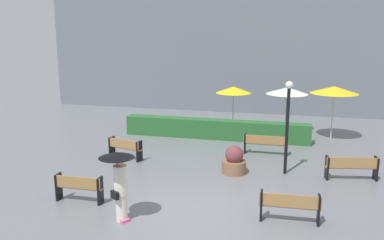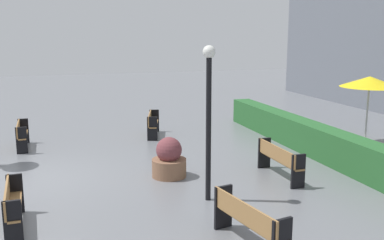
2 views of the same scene
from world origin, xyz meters
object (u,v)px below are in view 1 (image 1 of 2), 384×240
pedestrian_with_umbrella (119,176)px  lamp_post (288,117)px  bench_far_left (125,147)px  bench_far_right (352,166)px  patio_umbrella_yellow_far (334,90)px  bench_near_right (290,205)px  bench_back_row (265,143)px  bench_near_left (79,186)px  planter_pot (234,161)px  patio_umbrella_white (287,91)px  patio_umbrella_yellow (234,90)px

pedestrian_with_umbrella → lamp_post: 6.85m
bench_far_left → bench_far_right: bearing=-1.7°
lamp_post → pedestrian_with_umbrella: bearing=-129.9°
lamp_post → patio_umbrella_yellow_far: 6.21m
lamp_post → patio_umbrella_yellow_far: lamp_post is taller
bench_far_right → bench_far_left: size_ratio=1.17×
patio_umbrella_yellow_far → bench_near_right: bearing=-100.2°
bench_back_row → bench_far_left: (-5.65, -2.13, -0.01)m
bench_near_left → bench_near_right: size_ratio=0.92×
planter_pot → patio_umbrella_white: bearing=77.3°
bench_near_left → patio_umbrella_yellow_far: 13.23m
patio_umbrella_white → pedestrian_with_umbrella: bearing=-108.8°
bench_back_row → lamp_post: 2.98m
planter_pot → patio_umbrella_white: size_ratio=0.45×
bench_back_row → patio_umbrella_yellow_far: size_ratio=0.72×
bench_far_right → bench_back_row: (-3.26, 2.39, 0.01)m
patio_umbrella_yellow_far → planter_pot: bearing=-121.9°
bench_far_right → lamp_post: size_ratio=0.54×
bench_near_left → bench_near_right: bench_near_left is taller
pedestrian_with_umbrella → planter_pot: bearing=62.6°
bench_back_row → planter_pot: planter_pot is taller
patio_umbrella_yellow → patio_umbrella_yellow_far: size_ratio=0.89×
lamp_post → bench_near_left: bearing=-144.9°
pedestrian_with_umbrella → patio_umbrella_yellow_far: size_ratio=0.77×
bench_back_row → bench_far_left: bench_back_row is taller
patio_umbrella_yellow → patio_umbrella_yellow_far: bearing=-10.0°
bench_near_right → patio_umbrella_white: 11.17m
bench_far_left → pedestrian_with_umbrella: (2.22, -5.39, 0.82)m
planter_pot → bench_far_left: bearing=172.8°
bench_far_right → patio_umbrella_yellow: bearing=128.1°
planter_pot → patio_umbrella_yellow_far: size_ratio=0.41×
lamp_post → bench_near_right: bearing=-86.5°
bench_near_right → patio_umbrella_yellow: 11.50m
pedestrian_with_umbrella → bench_near_left: bearing=153.8°
lamp_post → patio_umbrella_yellow: bearing=114.3°
planter_pot → bench_back_row: bearing=70.9°
planter_pot → pedestrian_with_umbrella: bearing=-117.4°
bench_near_right → pedestrian_with_umbrella: size_ratio=0.83×
bench_near_left → patio_umbrella_yellow_far: bearing=51.2°
bench_far_left → pedestrian_with_umbrella: 5.88m
bench_near_right → patio_umbrella_yellow_far: 10.33m
patio_umbrella_yellow → bench_near_right: bearing=-73.1°
lamp_post → patio_umbrella_yellow: lamp_post is taller
bench_near_left → pedestrian_with_umbrella: bearing=-26.2°
bench_far_right → pedestrian_with_umbrella: bearing=-142.5°
bench_back_row → patio_umbrella_yellow: (-2.13, 4.46, 1.64)m
bench_near_left → patio_umbrella_white: 12.82m
bench_far_left → pedestrian_with_umbrella: pedestrian_with_umbrella is taller
bench_far_left → patio_umbrella_white: 9.41m
bench_near_left → patio_umbrella_yellow_far: (8.20, 10.19, 1.95)m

